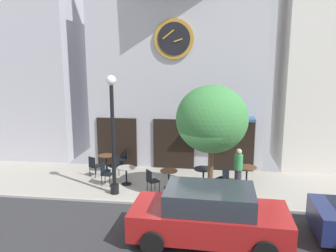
{
  "coord_description": "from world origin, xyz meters",
  "views": [
    {
      "loc": [
        0.85,
        -10.75,
        5.0
      ],
      "look_at": [
        -0.82,
        2.08,
        2.4
      ],
      "focal_mm": 35.91,
      "sensor_mm": 36.0,
      "label": 1
    }
  ],
  "objects_px": {
    "cafe_table_near_curb": "(247,172)",
    "street_lamp": "(113,135)",
    "street_tree": "(212,119)",
    "cafe_table_rightmost": "(169,176)",
    "cafe_chair_by_entrance": "(151,179)",
    "cafe_chair_under_awning": "(124,157)",
    "parked_car_red": "(209,215)",
    "cafe_chair_near_tree": "(224,177)",
    "cafe_table_center_right": "(203,173)",
    "cafe_table_center_left": "(106,160)",
    "cafe_table_near_door": "(126,172)",
    "cafe_chair_outer": "(94,165)",
    "cafe_chair_facing_wall": "(105,172)",
    "pedestrian_green": "(238,169)",
    "cafe_chair_curbside": "(114,164)"
  },
  "relations": [
    {
      "from": "cafe_table_rightmost",
      "to": "cafe_table_near_curb",
      "type": "height_order",
      "value": "cafe_table_near_curb"
    },
    {
      "from": "cafe_chair_by_entrance",
      "to": "cafe_table_center_left",
      "type": "bearing_deg",
      "value": 138.35
    },
    {
      "from": "cafe_table_center_left",
      "to": "cafe_chair_outer",
      "type": "xyz_separation_m",
      "value": [
        -0.3,
        -0.76,
        0.0
      ]
    },
    {
      "from": "cafe_table_center_right",
      "to": "cafe_chair_near_tree",
      "type": "relative_size",
      "value": 0.86
    },
    {
      "from": "cafe_table_center_left",
      "to": "cafe_table_rightmost",
      "type": "bearing_deg",
      "value": -28.27
    },
    {
      "from": "cafe_table_near_door",
      "to": "cafe_chair_curbside",
      "type": "distance_m",
      "value": 1.16
    },
    {
      "from": "cafe_table_center_right",
      "to": "cafe_chair_facing_wall",
      "type": "bearing_deg",
      "value": -175.24
    },
    {
      "from": "cafe_table_near_curb",
      "to": "street_lamp",
      "type": "bearing_deg",
      "value": -163.03
    },
    {
      "from": "street_tree",
      "to": "cafe_chair_under_awning",
      "type": "relative_size",
      "value": 4.59
    },
    {
      "from": "cafe_chair_near_tree",
      "to": "parked_car_red",
      "type": "height_order",
      "value": "parked_car_red"
    },
    {
      "from": "cafe_chair_near_tree",
      "to": "cafe_chair_by_entrance",
      "type": "relative_size",
      "value": 1.0
    },
    {
      "from": "cafe_table_near_curb",
      "to": "cafe_chair_curbside",
      "type": "distance_m",
      "value": 5.57
    },
    {
      "from": "cafe_chair_under_awning",
      "to": "cafe_table_center_right",
      "type": "bearing_deg",
      "value": -26.14
    },
    {
      "from": "cafe_table_center_left",
      "to": "parked_car_red",
      "type": "relative_size",
      "value": 0.17
    },
    {
      "from": "cafe_table_rightmost",
      "to": "cafe_chair_under_awning",
      "type": "relative_size",
      "value": 0.81
    },
    {
      "from": "cafe_table_near_curb",
      "to": "cafe_chair_facing_wall",
      "type": "distance_m",
      "value": 5.68
    },
    {
      "from": "cafe_chair_near_tree",
      "to": "cafe_table_near_curb",
      "type": "bearing_deg",
      "value": 37.21
    },
    {
      "from": "street_tree",
      "to": "cafe_table_near_door",
      "type": "xyz_separation_m",
      "value": [
        -3.36,
        0.93,
        -2.41
      ]
    },
    {
      "from": "cafe_table_rightmost",
      "to": "cafe_chair_near_tree",
      "type": "xyz_separation_m",
      "value": [
        2.12,
        0.02,
        0.02
      ]
    },
    {
      "from": "street_tree",
      "to": "cafe_table_near_curb",
      "type": "distance_m",
      "value": 3.13
    },
    {
      "from": "street_tree",
      "to": "cafe_table_near_curb",
      "type": "xyz_separation_m",
      "value": [
        1.44,
        1.48,
        -2.36
      ]
    },
    {
      "from": "cafe_table_rightmost",
      "to": "pedestrian_green",
      "type": "xyz_separation_m",
      "value": [
        2.66,
        0.09,
        0.36
      ]
    },
    {
      "from": "cafe_chair_curbside",
      "to": "cafe_chair_by_entrance",
      "type": "bearing_deg",
      "value": -40.09
    },
    {
      "from": "cafe_chair_facing_wall",
      "to": "parked_car_red",
      "type": "relative_size",
      "value": 0.21
    },
    {
      "from": "street_tree",
      "to": "cafe_chair_outer",
      "type": "bearing_deg",
      "value": 161.89
    },
    {
      "from": "cafe_table_near_door",
      "to": "cafe_table_rightmost",
      "type": "xyz_separation_m",
      "value": [
        1.75,
        -0.19,
        -0.01
      ]
    },
    {
      "from": "cafe_chair_outer",
      "to": "cafe_chair_facing_wall",
      "type": "bearing_deg",
      "value": -47.61
    },
    {
      "from": "cafe_chair_near_tree",
      "to": "cafe_chair_outer",
      "type": "relative_size",
      "value": 1.0
    },
    {
      "from": "cafe_chair_near_tree",
      "to": "parked_car_red",
      "type": "relative_size",
      "value": 0.21
    },
    {
      "from": "cafe_table_near_curb",
      "to": "cafe_chair_curbside",
      "type": "bearing_deg",
      "value": 176.6
    },
    {
      "from": "cafe_table_center_left",
      "to": "cafe_table_center_right",
      "type": "xyz_separation_m",
      "value": [
        4.39,
        -1.29,
        0.03
      ]
    },
    {
      "from": "street_tree",
      "to": "cafe_table_near_curb",
      "type": "bearing_deg",
      "value": 45.76
    },
    {
      "from": "cafe_chair_under_awning",
      "to": "cafe_table_near_curb",
      "type": "bearing_deg",
      "value": -14.79
    },
    {
      "from": "cafe_table_near_curb",
      "to": "cafe_chair_by_entrance",
      "type": "height_order",
      "value": "cafe_chair_by_entrance"
    },
    {
      "from": "street_lamp",
      "to": "cafe_table_center_right",
      "type": "distance_m",
      "value": 3.88
    },
    {
      "from": "street_lamp",
      "to": "parked_car_red",
      "type": "height_order",
      "value": "street_lamp"
    },
    {
      "from": "cafe_table_near_door",
      "to": "cafe_table_near_curb",
      "type": "distance_m",
      "value": 4.84
    },
    {
      "from": "cafe_chair_near_tree",
      "to": "cafe_chair_under_awning",
      "type": "distance_m",
      "value": 4.95
    },
    {
      "from": "pedestrian_green",
      "to": "cafe_chair_under_awning",
      "type": "bearing_deg",
      "value": 157.5
    },
    {
      "from": "cafe_table_near_curb",
      "to": "pedestrian_green",
      "type": "distance_m",
      "value": 0.82
    },
    {
      "from": "cafe_chair_by_entrance",
      "to": "cafe_chair_under_awning",
      "type": "bearing_deg",
      "value": 122.91
    },
    {
      "from": "street_lamp",
      "to": "cafe_chair_by_entrance",
      "type": "xyz_separation_m",
      "value": [
        1.36,
        0.25,
        -1.72
      ]
    },
    {
      "from": "parked_car_red",
      "to": "cafe_table_near_curb",
      "type": "bearing_deg",
      "value": 71.82
    },
    {
      "from": "cafe_chair_curbside",
      "to": "parked_car_red",
      "type": "height_order",
      "value": "parked_car_red"
    },
    {
      "from": "cafe_table_center_right",
      "to": "cafe_table_near_curb",
      "type": "height_order",
      "value": "cafe_table_near_curb"
    },
    {
      "from": "cafe_chair_under_awning",
      "to": "parked_car_red",
      "type": "height_order",
      "value": "parked_car_red"
    },
    {
      "from": "street_tree",
      "to": "cafe_table_rightmost",
      "type": "height_order",
      "value": "street_tree"
    },
    {
      "from": "cafe_chair_curbside",
      "to": "cafe_chair_outer",
      "type": "relative_size",
      "value": 1.0
    },
    {
      "from": "cafe_table_center_left",
      "to": "cafe_table_near_door",
      "type": "bearing_deg",
      "value": -48.2
    },
    {
      "from": "cafe_table_rightmost",
      "to": "cafe_table_near_door",
      "type": "bearing_deg",
      "value": 173.92
    }
  ]
}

